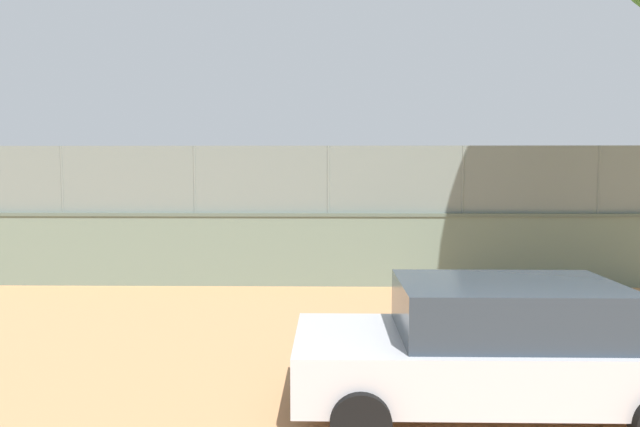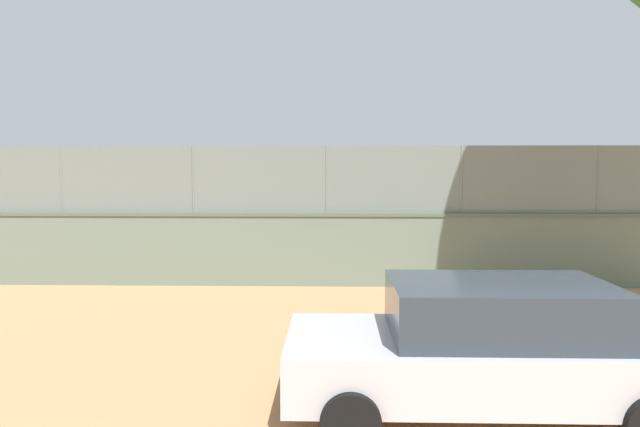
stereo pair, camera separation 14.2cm
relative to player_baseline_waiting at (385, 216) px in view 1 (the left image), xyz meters
The scene contains 8 objects.
ground_plane 5.01m from the player_baseline_waiting, ahead, with size 260.00×260.00×0.00m, color tan.
perimeter_wall 11.55m from the player_baseline_waiting, 50.06° to the left, with size 29.44×1.42×1.77m.
fence_panel_on_wall 11.67m from the player_baseline_waiting, 50.06° to the left, with size 28.91×1.14×1.61m.
player_baseline_waiting is the anchor object (origin of this frame).
player_near_wall_returning 1.82m from the player_baseline_waiting, 40.54° to the right, with size 1.09×0.80×1.71m.
sports_ball 1.87m from the player_baseline_waiting, 122.97° to the left, with size 0.08×0.08×0.08m, color yellow.
spare_ball_by_wall 10.67m from the player_baseline_waiting, 42.50° to the left, with size 0.11×0.11×0.11m, color #3399D8.
parked_car_silver 16.35m from the player_baseline_waiting, 86.61° to the left, with size 4.47×2.15×1.55m.
Camera 1 is at (-1.84, 23.01, 2.84)m, focal length 32.02 mm.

